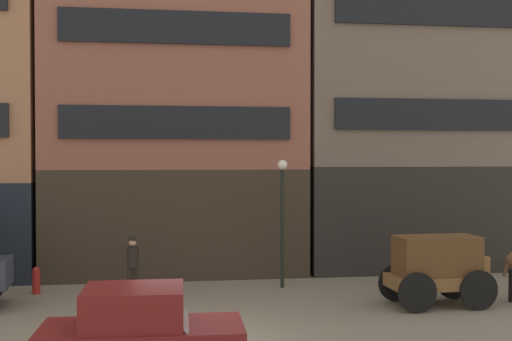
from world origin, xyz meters
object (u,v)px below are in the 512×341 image
object	(u,v)px
sedan_dark	(140,337)
pedestrian_officer	(133,263)
cargo_wagon	(438,265)
fire_hydrant_curbside	(36,280)
streetlamp_curbside	(282,205)

from	to	relation	value
sedan_dark	pedestrian_officer	world-z (taller)	sedan_dark
cargo_wagon	fire_hydrant_curbside	xyz separation A→B (m)	(-11.60, 3.16, -0.72)
streetlamp_curbside	fire_hydrant_curbside	distance (m)	7.99
streetlamp_curbside	fire_hydrant_curbside	size ratio (longest dim) A/B	4.96
cargo_wagon	pedestrian_officer	bearing A→B (deg)	163.37
cargo_wagon	streetlamp_curbside	bearing A→B (deg)	142.23
cargo_wagon	fire_hydrant_curbside	bearing A→B (deg)	164.77
pedestrian_officer	fire_hydrant_curbside	bearing A→B (deg)	168.98
cargo_wagon	sedan_dark	bearing A→B (deg)	-147.07
cargo_wagon	pedestrian_officer	size ratio (longest dim) A/B	1.65
sedan_dark	fire_hydrant_curbside	size ratio (longest dim) A/B	4.49
fire_hydrant_curbside	sedan_dark	bearing A→B (deg)	-67.15
cargo_wagon	fire_hydrant_curbside	size ratio (longest dim) A/B	3.57
streetlamp_curbside	fire_hydrant_curbside	world-z (taller)	streetlamp_curbside
sedan_dark	streetlamp_curbside	world-z (taller)	streetlamp_curbside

